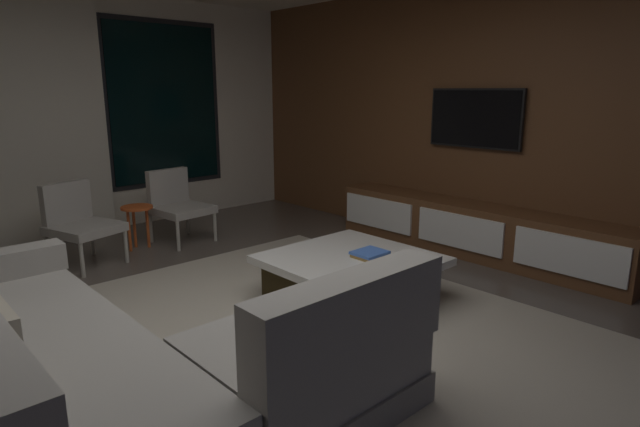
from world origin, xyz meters
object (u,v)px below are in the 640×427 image
accent_chair_by_curtain (78,220)px  mounted_tv (475,118)px  coffee_table (351,277)px  side_stool (137,214)px  media_console (475,231)px  accent_chair_near_window (177,202)px  sectional_couch (114,365)px  book_stack_on_coffee_table (370,254)px

accent_chair_by_curtain → mounted_tv: size_ratio=0.77×
coffee_table → side_stool: 2.54m
media_console → accent_chair_near_window: bearing=127.0°
accent_chair_near_window → mounted_tv: (2.09, -2.33, 0.92)m
accent_chair_by_curtain → media_console: 3.84m
sectional_couch → coffee_table: sectional_couch is taller
side_stool → media_console: size_ratio=0.15×
book_stack_on_coffee_table → accent_chair_near_window: 2.59m
coffee_table → mounted_tv: bearing=4.3°
sectional_couch → mounted_tv: 4.04m
accent_chair_by_curtain → media_console: size_ratio=0.25×
sectional_couch → side_stool: 3.02m
accent_chair_near_window → coffee_table: bearing=-85.9°
sectional_couch → accent_chair_near_window: sectional_couch is taller
side_stool → mounted_tv: (2.55, -2.31, 0.98)m
sectional_couch → side_stool: (1.33, 2.71, 0.08)m
accent_chair_by_curtain → accent_chair_near_window: bearing=5.8°
accent_chair_near_window → mounted_tv: mounted_tv is taller
book_stack_on_coffee_table → side_stool: bearing=106.1°
coffee_table → accent_chair_by_curtain: bearing=117.8°
sectional_couch → accent_chair_near_window: size_ratio=3.21×
accent_chair_near_window → accent_chair_by_curtain: bearing=-174.2°
book_stack_on_coffee_table → mounted_tv: (1.81, 0.25, 0.97)m
accent_chair_near_window → media_console: bearing=-53.0°
coffee_table → media_console: bearing=-1.8°
book_stack_on_coffee_table → accent_chair_by_curtain: accent_chair_by_curtain is taller
book_stack_on_coffee_table → accent_chair_near_window: size_ratio=0.32×
accent_chair_by_curtain → side_stool: (0.61, 0.09, -0.06)m
accent_chair_near_window → accent_chair_by_curtain: (-1.07, -0.11, 0.00)m
accent_chair_by_curtain → sectional_couch: bearing=-105.4°
media_console → mounted_tv: mounted_tv is taller
book_stack_on_coffee_table → side_stool: side_stool is taller
media_console → side_stool: bearing=133.4°
mounted_tv → coffee_table: bearing=-175.7°
coffee_table → sectional_couch: bearing=-172.5°
book_stack_on_coffee_table → media_console: (1.63, 0.05, -0.13)m
book_stack_on_coffee_table → sectional_couch: bearing=-175.8°
accent_chair_near_window → accent_chair_by_curtain: size_ratio=1.00×
side_stool → media_console: media_console is taller
book_stack_on_coffee_table → media_console: media_console is taller
accent_chair_near_window → media_console: 3.17m
sectional_couch → coffee_table: size_ratio=2.16×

